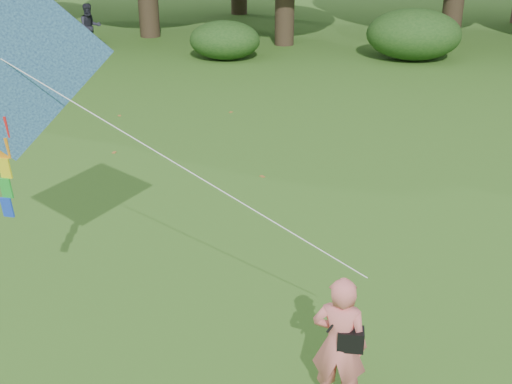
# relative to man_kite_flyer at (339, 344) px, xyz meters

# --- Properties ---
(ground) EXTENTS (100.00, 100.00, 0.00)m
(ground) POSITION_rel_man_kite_flyer_xyz_m (-0.36, 0.72, -0.89)
(ground) COLOR #265114
(ground) RESTS_ON ground
(man_kite_flyer) EXTENTS (0.72, 0.54, 1.77)m
(man_kite_flyer) POSITION_rel_man_kite_flyer_xyz_m (0.00, 0.00, 0.00)
(man_kite_flyer) COLOR #E5706B
(man_kite_flyer) RESTS_ON ground
(bystander_left) EXTENTS (1.12, 1.08, 1.82)m
(bystander_left) POSITION_rel_man_kite_flyer_xyz_m (-9.89, 18.68, 0.03)
(bystander_left) COLOR #20202B
(bystander_left) RESTS_ON ground
(crossbody_bag) EXTENTS (0.43, 0.20, 0.71)m
(crossbody_bag) POSITION_rel_man_kite_flyer_xyz_m (0.12, -0.03, 0.12)
(crossbody_bag) COLOR black
(crossbody_bag) RESTS_ON ground
(shrub_band) EXTENTS (39.15, 3.22, 1.88)m
(shrub_band) POSITION_rel_man_kite_flyer_xyz_m (-1.08, 18.32, -0.03)
(shrub_band) COLOR #264919
(shrub_band) RESTS_ON ground
(fallen_leaves) EXTENTS (11.65, 13.42, 0.01)m
(fallen_leaves) POSITION_rel_man_kite_flyer_xyz_m (0.71, 4.80, -0.88)
(fallen_leaves) COLOR #945B28
(fallen_leaves) RESTS_ON ground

